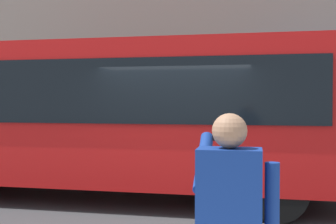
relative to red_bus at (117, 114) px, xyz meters
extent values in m
plane|color=#38383A|center=(-1.36, 0.77, -1.68)|extent=(60.00, 60.00, 0.00)
cube|color=navy|center=(-4.86, -5.43, 1.32)|extent=(4.40, 1.10, 0.24)
cube|color=red|center=(-0.02, -0.01, 0.02)|extent=(9.00, 2.50, 2.60)
cube|color=black|center=(-0.02, 1.25, 0.42)|extent=(7.60, 0.06, 1.10)
cylinder|color=black|center=(2.98, -1.11, -1.18)|extent=(1.00, 0.28, 1.00)
cylinder|color=black|center=(-3.02, -1.11, -1.18)|extent=(1.00, 0.28, 1.00)
cylinder|color=black|center=(-3.02, 1.09, -1.18)|extent=(1.00, 0.28, 1.00)
cube|color=navy|center=(-2.51, 5.38, -0.38)|extent=(0.40, 0.24, 0.66)
sphere|color=#A87A5B|center=(-2.51, 5.38, 0.06)|extent=(0.22, 0.22, 0.22)
cylinder|color=navy|center=(-2.77, 5.38, -0.42)|extent=(0.09, 0.09, 0.58)
cylinder|color=navy|center=(-2.33, 5.22, -0.16)|extent=(0.09, 0.48, 0.37)
cube|color=black|center=(-2.41, 5.08, 0.04)|extent=(0.07, 0.01, 0.14)
camera|label=1|loc=(-2.66, 8.03, 0.24)|focal=45.34mm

